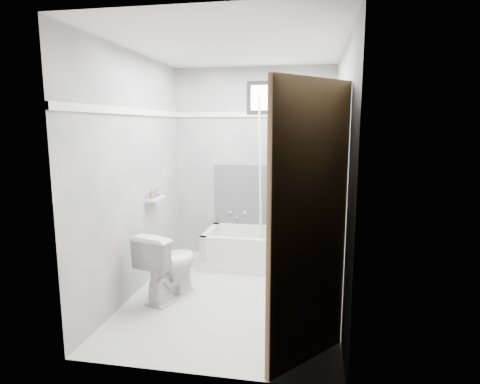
% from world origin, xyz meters
% --- Properties ---
extents(floor, '(2.60, 2.60, 0.00)m').
position_xyz_m(floor, '(0.00, 0.00, 0.00)').
color(floor, white).
rests_on(floor, ground).
extents(ceiling, '(2.60, 2.60, 0.00)m').
position_xyz_m(ceiling, '(0.00, 0.00, 2.40)').
color(ceiling, silver).
rests_on(ceiling, floor).
extents(wall_back, '(2.00, 0.02, 2.40)m').
position_xyz_m(wall_back, '(0.00, 1.30, 1.20)').
color(wall_back, slate).
rests_on(wall_back, floor).
extents(wall_front, '(2.00, 0.02, 2.40)m').
position_xyz_m(wall_front, '(0.00, -1.30, 1.20)').
color(wall_front, slate).
rests_on(wall_front, floor).
extents(wall_left, '(0.02, 2.60, 2.40)m').
position_xyz_m(wall_left, '(-1.00, 0.00, 1.20)').
color(wall_left, slate).
rests_on(wall_left, floor).
extents(wall_right, '(0.02, 2.60, 2.40)m').
position_xyz_m(wall_right, '(1.00, 0.00, 1.20)').
color(wall_right, slate).
rests_on(wall_right, floor).
extents(bathtub, '(1.50, 0.70, 0.42)m').
position_xyz_m(bathtub, '(0.23, 0.93, 0.21)').
color(bathtub, silver).
rests_on(bathtub, floor).
extents(office_chair, '(0.63, 0.63, 0.99)m').
position_xyz_m(office_chair, '(0.70, 0.98, 0.61)').
color(office_chair, slate).
rests_on(office_chair, bathtub).
extents(toilet, '(0.57, 0.77, 0.67)m').
position_xyz_m(toilet, '(-0.62, -0.13, 0.34)').
color(toilet, white).
rests_on(toilet, floor).
extents(door, '(0.78, 0.78, 2.00)m').
position_xyz_m(door, '(0.98, -1.28, 1.00)').
color(door, brown).
rests_on(door, floor).
extents(window, '(0.66, 0.04, 0.40)m').
position_xyz_m(window, '(0.25, 1.29, 2.02)').
color(window, black).
rests_on(window, wall_back).
extents(backerboard, '(1.50, 0.02, 0.78)m').
position_xyz_m(backerboard, '(0.25, 1.29, 0.80)').
color(backerboard, '#4C4C4F').
rests_on(backerboard, wall_back).
extents(trim_back, '(2.00, 0.02, 0.06)m').
position_xyz_m(trim_back, '(0.00, 1.29, 1.82)').
color(trim_back, white).
rests_on(trim_back, wall_back).
extents(trim_left, '(0.02, 2.60, 0.06)m').
position_xyz_m(trim_left, '(-0.99, 0.00, 1.82)').
color(trim_left, white).
rests_on(trim_left, wall_left).
extents(pole, '(0.02, 0.31, 1.93)m').
position_xyz_m(pole, '(0.12, 1.06, 1.05)').
color(pole, white).
rests_on(pole, bathtub).
extents(shelf, '(0.10, 0.32, 0.02)m').
position_xyz_m(shelf, '(-0.93, 0.34, 0.90)').
color(shelf, silver).
rests_on(shelf, wall_left).
extents(soap_bottle_a, '(0.07, 0.07, 0.11)m').
position_xyz_m(soap_bottle_a, '(-0.94, 0.26, 0.97)').
color(soap_bottle_a, olive).
rests_on(soap_bottle_a, shelf).
extents(soap_bottle_b, '(0.10, 0.10, 0.10)m').
position_xyz_m(soap_bottle_b, '(-0.94, 0.40, 0.96)').
color(soap_bottle_b, slate).
rests_on(soap_bottle_b, shelf).
extents(faucet, '(0.26, 0.10, 0.16)m').
position_xyz_m(faucet, '(-0.20, 1.27, 0.55)').
color(faucet, silver).
rests_on(faucet, wall_back).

